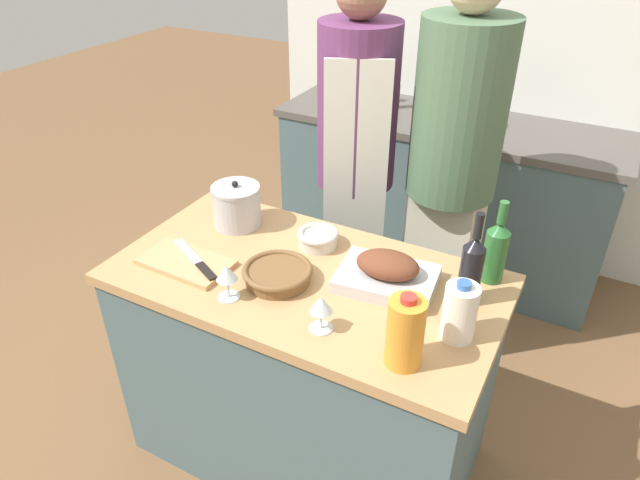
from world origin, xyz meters
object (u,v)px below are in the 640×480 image
condiment_bottle_tall (383,89)px  person_cook_guest (453,164)px  stock_pot (237,206)px  wine_glass_right (227,275)px  cutting_board (186,262)px  wine_bottle_dark (471,268)px  condiment_bottle_short (395,96)px  wine_glass_left (321,306)px  person_cook_aproned (356,156)px  wine_bottle_green (496,250)px  knife_chef (196,260)px  wicker_basket (277,274)px  milk_jug (460,312)px  mixing_bowl (318,238)px  juice_jug (405,332)px  stand_mixer (451,106)px  roasting_pan (387,273)px

condiment_bottle_tall → person_cook_guest: person_cook_guest is taller
stock_pot → wine_glass_right: 0.46m
cutting_board → wine_bottle_dark: size_ratio=1.02×
condiment_bottle_short → person_cook_guest: size_ratio=0.08×
wine_glass_left → person_cook_aproned: size_ratio=0.07×
condiment_bottle_tall → wine_bottle_green: bearing=-55.1°
wine_bottle_green → condiment_bottle_short: wine_bottle_green is taller
wine_bottle_dark → knife_chef: bearing=-164.2°
wicker_basket → condiment_bottle_tall: (-0.38, 1.76, 0.07)m
wine_glass_left → condiment_bottle_short: (-0.51, 1.85, 0.00)m
milk_jug → condiment_bottle_short: (-0.87, 1.69, -0.00)m
mixing_bowl → wine_bottle_dark: wine_bottle_dark is taller
cutting_board → wine_glass_right: size_ratio=2.64×
wine_glass_left → stock_pot: bearing=145.9°
wicker_basket → juice_jug: juice_jug is taller
knife_chef → person_cook_guest: bearing=59.0°
wine_glass_left → wine_glass_right: (-0.33, -0.01, 0.00)m
stock_pot → condiment_bottle_short: size_ratio=1.22×
stand_mixer → roasting_pan: bearing=-80.6°
wicker_basket → wine_bottle_dark: 0.61m
milk_jug → wine_glass_left: size_ratio=1.65×
wine_bottle_green → knife_chef: size_ratio=1.06×
condiment_bottle_short → milk_jug: bearing=-62.7°
wine_bottle_dark → stand_mixer: (-0.48, 1.35, 0.02)m
juice_jug → person_cook_aproned: person_cook_aproned is taller
wicker_basket → stand_mixer: bearing=86.6°
juice_jug → stand_mixer: (-0.40, 1.69, 0.04)m
wicker_basket → stand_mixer: size_ratio=0.79×
roasting_pan → person_cook_aproned: 0.84m
mixing_bowl → knife_chef: (-0.31, -0.31, -0.01)m
cutting_board → stand_mixer: (0.42, 1.61, 0.13)m
condiment_bottle_tall → person_cook_aproned: 0.94m
wine_glass_right → condiment_bottle_short: size_ratio=0.81×
stock_pot → milk_jug: bearing=-13.8°
wicker_basket → milk_jug: (0.60, 0.01, 0.06)m
mixing_bowl → wine_glass_right: bearing=-104.7°
milk_jug → knife_chef: 0.89m
cutting_board → person_cook_guest: bearing=57.9°
wine_bottle_dark → knife_chef: wine_bottle_dark is taller
roasting_pan → wine_bottle_dark: 0.27m
stock_pot → condiment_bottle_short: 1.46m
stock_pot → juice_jug: (0.82, -0.40, 0.02)m
stock_pot → wine_glass_right: size_ratio=1.51×
wicker_basket → wine_glass_left: (0.24, -0.14, 0.05)m
wine_glass_left → wine_glass_right: size_ratio=0.97×
wine_glass_left → knife_chef: wine_glass_left is taller
wine_glass_right → knife_chef: wine_glass_right is taller
wicker_basket → person_cook_aproned: 0.87m
roasting_pan → wine_bottle_green: size_ratio=1.17×
wicker_basket → mixing_bowl: mixing_bowl is taller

